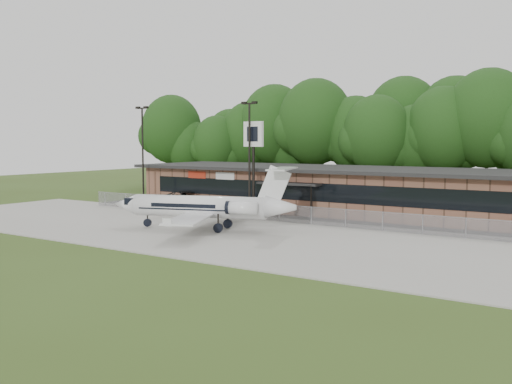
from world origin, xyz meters
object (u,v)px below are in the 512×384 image
Objects in this scene: business_jet at (206,208)px; terminal at (337,189)px; suv at (187,200)px; pole_sign at (253,144)px.

terminal is at bearing 60.12° from business_jet.
business_jet is at bearing -101.83° from terminal.
terminal is at bearing -48.64° from suv.
terminal is at bearing 66.96° from pole_sign.
terminal reaches higher than suv.
business_jet reaches higher than terminal.
terminal is 14.81m from suv.
business_jet is 14.22m from suv.
suv is (-10.21, 9.85, -0.90)m from business_jet.
pole_sign reaches higher than business_jet.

